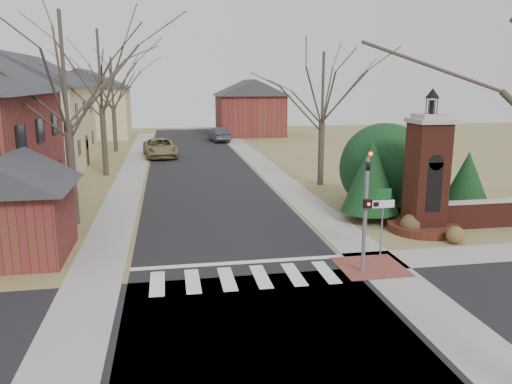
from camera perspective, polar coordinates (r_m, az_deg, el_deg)
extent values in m
plane|color=olive|center=(17.04, -0.94, -10.81)|extent=(120.00, 120.00, 0.00)
cube|color=black|center=(38.13, -6.22, 2.27)|extent=(8.00, 70.00, 0.01)
cube|color=black|center=(14.37, 1.04, -15.47)|extent=(120.00, 8.00, 0.01)
cube|color=silver|center=(17.76, -1.36, -9.78)|extent=(8.00, 2.20, 0.02)
cube|color=silver|center=(19.14, -2.05, -8.10)|extent=(8.00, 0.35, 0.02)
cube|color=gray|center=(38.81, 1.46, 2.53)|extent=(2.00, 60.00, 0.02)
cube|color=gray|center=(38.15, -14.04, 1.98)|extent=(2.00, 60.00, 0.02)
cube|color=brown|center=(19.20, 13.00, -8.35)|extent=(2.40, 2.40, 0.02)
cylinder|color=slate|center=(18.03, 12.36, -2.72)|extent=(0.14, 0.14, 4.20)
imported|color=black|center=(17.62, 12.65, 3.41)|extent=(0.15, 0.18, 0.90)
sphere|color=#FF0C05|center=(17.38, 12.98, 4.27)|extent=(0.14, 0.14, 0.14)
cube|color=black|center=(17.74, 12.65, -1.31)|extent=(0.28, 0.16, 0.30)
sphere|color=#FF0C05|center=(17.66, 12.76, -1.38)|extent=(0.11, 0.11, 0.11)
cylinder|color=slate|center=(19.98, 14.19, -3.69)|extent=(0.06, 0.06, 2.60)
cube|color=silver|center=(19.75, 14.34, -1.34)|extent=(0.90, 0.03, 0.30)
cube|color=black|center=(19.61, 13.56, -1.39)|extent=(0.22, 0.02, 0.18)
cube|color=#114F1F|center=(19.66, 14.41, -0.21)|extent=(0.60, 0.03, 0.40)
cylinder|color=#552219|center=(24.35, 18.50, -3.79)|extent=(3.20, 3.20, 0.36)
cube|color=#552219|center=(23.83, 18.89, 1.57)|extent=(1.50, 1.50, 5.00)
cube|color=black|center=(23.27, 19.68, 0.51)|extent=(0.70, 0.10, 2.20)
cube|color=gray|center=(23.51, 19.33, 7.69)|extent=(1.70, 1.70, 0.20)
cube|color=gray|center=(23.49, 19.36, 8.17)|extent=(1.30, 1.30, 0.20)
cylinder|color=black|center=(23.47, 19.43, 9.14)|extent=(0.20, 0.20, 0.60)
cone|color=black|center=(23.45, 19.54, 10.60)|extent=(0.64, 0.64, 0.45)
cube|color=#552219|center=(26.66, 27.11, -2.21)|extent=(7.50, 0.40, 1.20)
cube|color=gray|center=(26.52, 27.24, -0.85)|extent=(7.50, 0.50, 0.10)
cube|color=beige|center=(44.00, -24.76, 6.77)|extent=(9.00, 12.00, 6.40)
cube|color=maroon|center=(21.51, -26.05, -3.17)|extent=(4.00, 4.00, 2.80)
cube|color=beige|center=(64.27, -18.82, 8.53)|extent=(10.00, 8.00, 6.00)
cube|color=beige|center=(63.06, -21.86, 11.88)|extent=(0.75, 0.75, 3.08)
cube|color=maroon|center=(64.44, -0.73, 8.75)|extent=(8.00, 8.00, 5.00)
cube|color=maroon|center=(62.40, -2.57, 11.74)|extent=(0.75, 0.75, 2.80)
cylinder|color=#473D33|center=(25.29, 12.78, -2.68)|extent=(0.20, 0.20, 0.50)
cone|color=black|center=(24.84, 13.00, 1.89)|extent=(2.80, 2.80, 3.60)
cylinder|color=#473D33|center=(27.74, 18.12, -1.65)|extent=(0.20, 0.20, 0.50)
cone|color=black|center=(27.29, 18.46, 3.14)|extent=(3.40, 3.40, 4.20)
cylinder|color=#473D33|center=(27.91, 22.71, -1.93)|extent=(0.20, 0.20, 0.50)
cone|color=black|center=(27.58, 22.99, 1.40)|extent=(2.40, 2.40, 2.80)
sphere|color=black|center=(27.80, 14.44, 3.13)|extent=(4.80, 4.80, 4.80)
cylinder|color=#473D33|center=(25.24, -20.28, 1.86)|extent=(0.40, 0.40, 4.83)
cylinder|color=#473D33|center=(37.96, -16.96, 5.59)|extent=(0.40, 0.40, 5.04)
cylinder|color=#473D33|center=(50.90, -15.84, 6.94)|extent=(0.40, 0.40, 4.41)
cylinder|color=#473D33|center=(33.32, 7.45, 4.40)|extent=(0.40, 0.40, 4.20)
imported|color=olive|center=(46.40, -10.91, 4.98)|extent=(3.36, 6.26, 1.67)
imported|color=#37393F|center=(57.68, -4.23, 6.60)|extent=(2.28, 5.14, 1.64)
sphere|color=brown|center=(23.55, 17.24, -3.54)|extent=(0.92, 0.92, 0.92)
sphere|color=brown|center=(22.85, 21.82, -4.58)|extent=(0.76, 0.76, 0.76)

